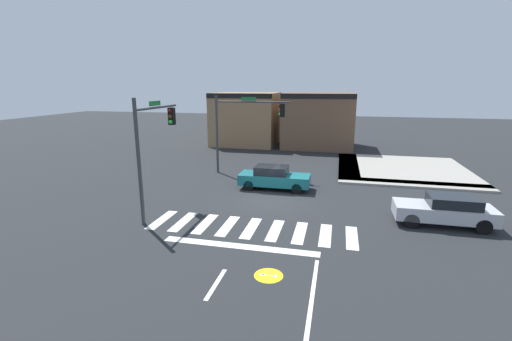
% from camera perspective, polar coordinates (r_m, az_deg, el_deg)
% --- Properties ---
extents(ground_plane, '(120.00, 120.00, 0.00)m').
position_cam_1_polar(ground_plane, '(21.22, 2.16, -4.66)').
color(ground_plane, '#232628').
extents(crosswalk_near, '(9.90, 2.57, 0.01)m').
position_cam_1_polar(crosswalk_near, '(17.11, -0.81, -9.30)').
color(crosswalk_near, silver).
rests_on(crosswalk_near, ground_plane).
extents(bike_detector_marking, '(1.06, 1.06, 0.01)m').
position_cam_1_polar(bike_detector_marking, '(13.25, 2.05, -16.63)').
color(bike_detector_marking, yellow).
rests_on(bike_detector_marking, ground_plane).
extents(curb_corner_northeast, '(10.00, 10.60, 0.15)m').
position_cam_1_polar(curb_corner_northeast, '(30.28, 21.76, 0.12)').
color(curb_corner_northeast, '#9E998E').
rests_on(curb_corner_northeast, ground_plane).
extents(storefront_row, '(15.39, 6.67, 5.83)m').
position_cam_1_polar(storefront_row, '(39.67, 4.45, 8.26)').
color(storefront_row, '#93704C').
rests_on(storefront_row, ground_plane).
extents(traffic_signal_southwest, '(0.32, 4.25, 6.13)m').
position_cam_1_polar(traffic_signal_southwest, '(18.64, -16.24, 5.25)').
color(traffic_signal_southwest, '#383A3D').
rests_on(traffic_signal_southwest, ground_plane).
extents(traffic_signal_northwest, '(5.66, 0.32, 5.92)m').
position_cam_1_polar(traffic_signal_northwest, '(26.45, -1.91, 8.13)').
color(traffic_signal_northwest, '#383A3D').
rests_on(traffic_signal_northwest, ground_plane).
extents(car_teal, '(4.59, 1.70, 1.53)m').
position_cam_1_polar(car_teal, '(23.09, 2.90, -1.15)').
color(car_teal, '#196B70').
rests_on(car_teal, ground_plane).
extents(car_silver, '(4.54, 1.73, 1.50)m').
position_cam_1_polar(car_silver, '(19.51, 28.34, -5.65)').
color(car_silver, '#B7BABF').
rests_on(car_silver, ground_plane).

